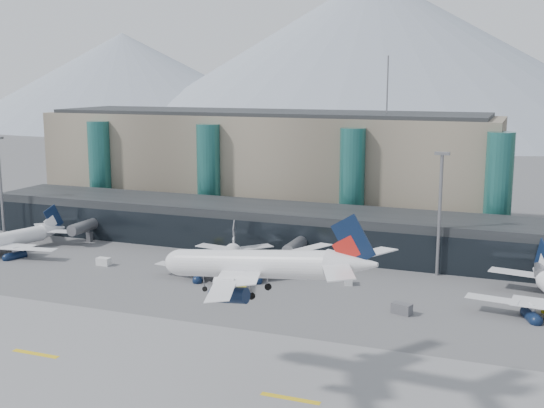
{
  "coord_description": "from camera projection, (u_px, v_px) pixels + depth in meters",
  "views": [
    {
      "loc": [
        46.66,
        -91.23,
        40.25
      ],
      "look_at": [
        -0.47,
        32.0,
        15.75
      ],
      "focal_mm": 45.0,
      "sensor_mm": 36.0,
      "label": 1
    }
  ],
  "objects": [
    {
      "name": "lightmast_left",
      "position": [
        0.0,
        180.0,
        174.3
      ],
      "size": [
        3.0,
        1.2,
        25.6
      ],
      "color": "slate",
      "rests_on": "ground"
    },
    {
      "name": "jet_parked_left",
      "position": [
        12.0,
        235.0,
        159.61
      ],
      "size": [
        31.81,
        33.3,
        10.69
      ],
      "rotation": [
        0.0,
        0.0,
        1.28
      ],
      "color": "silver",
      "rests_on": "ground"
    },
    {
      "name": "lightmast_mid",
      "position": [
        440.0,
        207.0,
        138.43
      ],
      "size": [
        3.0,
        1.2,
        25.6
      ],
      "color": "slate",
      "rests_on": "ground"
    },
    {
      "name": "runway_markings",
      "position": [
        153.0,
        374.0,
        93.73
      ],
      "size": [
        128.0,
        1.0,
        0.02
      ],
      "color": "gold",
      "rests_on": "ground"
    },
    {
      "name": "ground",
      "position": [
        202.0,
        337.0,
        107.52
      ],
      "size": [
        900.0,
        900.0,
        0.0
      ],
      "primitive_type": "plane",
      "color": "#515154",
      "rests_on": "ground"
    },
    {
      "name": "hero_jet",
      "position": [
        272.0,
        258.0,
        85.93
      ],
      "size": [
        31.75,
        31.81,
        10.32
      ],
      "rotation": [
        0.0,
        -0.11,
        -0.13
      ],
      "color": "silver",
      "rests_on": "ground"
    },
    {
      "name": "veh_b",
      "position": [
        194.0,
        254.0,
        154.67
      ],
      "size": [
        1.71,
        2.62,
        1.46
      ],
      "primitive_type": "cube",
      "rotation": [
        0.0,
        0.0,
        1.63
      ],
      "color": "gold",
      "rests_on": "ground"
    },
    {
      "name": "terminal_main",
      "position": [
        264.0,
        165.0,
        196.12
      ],
      "size": [
        130.0,
        30.0,
        31.0
      ],
      "color": "gray",
      "rests_on": "ground"
    },
    {
      "name": "teal_towers",
      "position": [
        278.0,
        180.0,
        178.18
      ],
      "size": [
        116.4,
        19.4,
        46.0
      ],
      "color": "#23635F",
      "rests_on": "ground"
    },
    {
      "name": "mountain_ridge",
      "position": [
        487.0,
        69.0,
        442.52
      ],
      "size": [
        910.0,
        400.0,
        110.0
      ],
      "color": "gray",
      "rests_on": "ground"
    },
    {
      "name": "jet_parked_mid",
      "position": [
        230.0,
        257.0,
        139.88
      ],
      "size": [
        30.61,
        32.46,
        10.43
      ],
      "rotation": [
        0.0,
        0.0,
        1.91
      ],
      "color": "silver",
      "rests_on": "ground"
    },
    {
      "name": "concourse",
      "position": [
        313.0,
        231.0,
        159.63
      ],
      "size": [
        170.0,
        27.0,
        10.0
      ],
      "color": "black",
      "rests_on": "ground"
    },
    {
      "name": "veh_c",
      "position": [
        402.0,
        309.0,
        117.72
      ],
      "size": [
        3.79,
        2.74,
        1.89
      ],
      "primitive_type": "cube",
      "rotation": [
        0.0,
        0.0,
        -0.3
      ],
      "color": "#4E4E53",
      "rests_on": "ground"
    },
    {
      "name": "veh_g",
      "position": [
        349.0,
        281.0,
        134.57
      ],
      "size": [
        2.15,
        2.85,
        1.48
      ],
      "primitive_type": "cube",
      "rotation": [
        0.0,
        0.0,
        -1.28
      ],
      "color": "silver",
      "rests_on": "ground"
    },
    {
      "name": "veh_a",
      "position": [
        104.0,
        262.0,
        148.27
      ],
      "size": [
        3.0,
        1.71,
        1.68
      ],
      "primitive_type": "cube",
      "rotation": [
        0.0,
        0.0,
        -0.01
      ],
      "color": "silver",
      "rests_on": "ground"
    },
    {
      "name": "veh_h",
      "position": [
        237.0,
        291.0,
        127.5
      ],
      "size": [
        3.38,
        3.64,
        1.81
      ],
      "primitive_type": "cube",
      "rotation": [
        0.0,
        0.0,
        0.9
      ],
      "color": "gold",
      "rests_on": "ground"
    },
    {
      "name": "runway_strip",
      "position": [
        153.0,
        375.0,
        93.74
      ],
      "size": [
        400.0,
        40.0,
        0.04
      ],
      "primitive_type": "cube",
      "color": "slate",
      "rests_on": "ground"
    }
  ]
}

